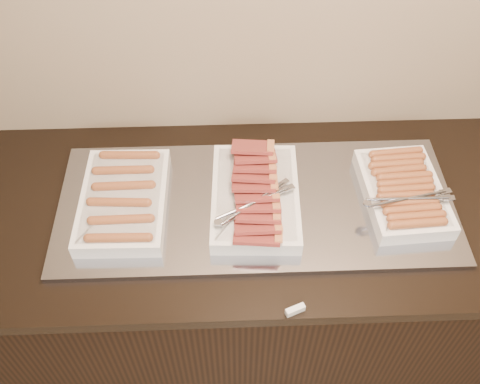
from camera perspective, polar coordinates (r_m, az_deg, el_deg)
The scene contains 6 objects.
counter at distance 2.01m, azimuth 2.14°, elevation -9.47°, with size 2.06×0.76×0.90m.
warming_tray at distance 1.63m, azimuth 1.70°, elevation -1.31°, with size 1.20×0.50×0.02m, color #9698A4.
dish_left at distance 1.63m, azimuth -12.29°, elevation -0.81°, with size 0.26×0.38×0.07m.
dish_center at distance 1.60m, azimuth 1.63°, elevation -0.41°, with size 0.28×0.42×0.10m.
dish_right at distance 1.68m, azimuth 17.04°, elevation 0.03°, with size 0.27×0.35×0.08m.
label_holder at distance 1.44m, azimuth 5.91°, elevation -12.40°, with size 0.05×0.02×0.02m, color silver.
Camera 1 is at (-0.11, 1.11, 2.18)m, focal length 40.00 mm.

